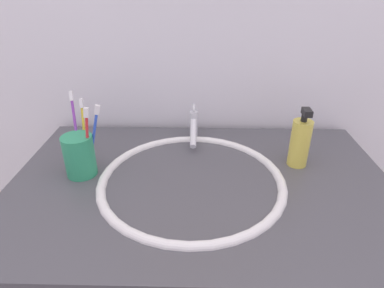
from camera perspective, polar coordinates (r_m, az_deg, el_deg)
tiled_wall_back at (r=1.05m, az=1.84°, el=20.32°), size 2.17×0.04×2.40m
sink_basin at (r=0.85m, az=-0.05°, el=-8.13°), size 0.48×0.48×0.10m
faucet at (r=1.00m, az=0.28°, el=2.97°), size 0.02×0.15×0.10m
toothbrush_cup at (r=0.88m, az=-19.11°, el=-1.95°), size 0.08×0.08×0.11m
toothbrush_blue at (r=0.86m, az=-16.81°, el=1.63°), size 0.05×0.02×0.18m
toothbrush_red at (r=0.84m, az=-17.87°, el=1.07°), size 0.03×0.01×0.18m
toothbrush_yellow at (r=0.90m, az=-18.41°, el=2.57°), size 0.01×0.05×0.18m
toothbrush_purple at (r=0.89m, az=-19.73°, el=2.90°), size 0.02×0.06×0.20m
soap_dispenser at (r=0.91m, az=18.39°, el=0.31°), size 0.05×0.06×0.17m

